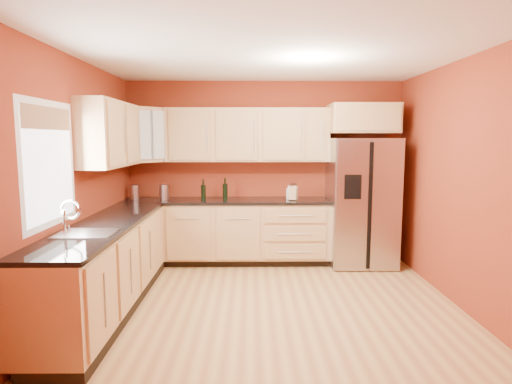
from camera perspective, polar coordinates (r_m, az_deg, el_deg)
floor at (r=4.65m, az=1.92°, el=-15.29°), size 4.00×4.00×0.00m
ceiling at (r=4.38m, az=2.07°, el=18.02°), size 4.00×4.00×0.00m
wall_back at (r=6.31m, az=1.15°, el=2.82°), size 4.00×0.04×2.60m
wall_front at (r=2.35m, az=4.26°, el=-4.46°), size 4.00×0.04×2.60m
wall_left at (r=4.68m, az=-23.28°, el=0.75°), size 0.04×4.00×2.60m
wall_right at (r=4.85m, az=26.33°, el=0.79°), size 0.04×4.00×2.60m
base_cabinets_back at (r=6.15m, az=-3.93°, el=-5.42°), size 2.90×0.60×0.88m
base_cabinets_left at (r=4.74m, az=-19.37°, el=-9.62°), size 0.60×2.80×0.88m
countertop_back at (r=6.06m, az=-3.97°, el=-1.18°), size 2.90×0.62×0.04m
countertop_left at (r=4.63m, az=-19.49°, el=-4.16°), size 0.62×2.80×0.04m
upper_cabinets_back at (r=6.13m, az=-1.14°, el=7.60°), size 2.30×0.33×0.75m
upper_cabinets_left at (r=5.28m, az=-18.87°, el=7.31°), size 0.33×1.35×0.75m
corner_upper_cabinet at (r=6.14m, az=-14.64°, el=7.38°), size 0.67×0.67×0.75m
over_fridge_cabinet at (r=6.20m, az=14.01°, el=9.47°), size 0.92×0.60×0.40m
refrigerator at (r=6.18m, az=13.87°, el=-1.30°), size 0.90×0.75×1.78m
window at (r=4.20m, az=-25.81°, el=3.38°), size 0.03×0.90×1.00m
sink_faucet at (r=4.14m, az=-21.80°, el=-3.17°), size 0.50×0.42×0.30m
canister_left at (r=6.30m, az=-15.85°, el=-0.00°), size 0.14×0.14×0.20m
canister_right at (r=6.15m, az=-12.15°, el=-0.00°), size 0.17×0.17×0.21m
wine_bottle_a at (r=6.01m, az=-7.04°, el=0.31°), size 0.08×0.08×0.29m
wine_bottle_b at (r=6.08m, az=-4.14°, el=0.46°), size 0.08×0.08×0.30m
knife_block at (r=5.99m, az=5.02°, el=-0.14°), size 0.13×0.12×0.20m
soap_dispenser at (r=6.09m, az=4.36°, el=-0.03°), size 0.07×0.07×0.19m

